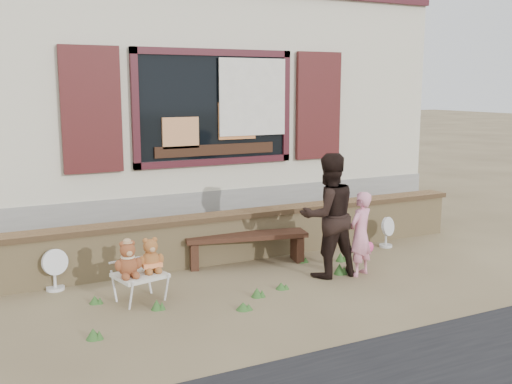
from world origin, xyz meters
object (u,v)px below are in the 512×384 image
folding_chair (140,276)px  teddy_bear_left (128,258)px  adult (328,215)px  teddy_bear_right (150,254)px  child (360,234)px  bench (246,242)px

folding_chair → teddy_bear_left: bearing=-180.0°
folding_chair → adult: size_ratio=0.39×
teddy_bear_right → teddy_bear_left: bearing=-180.0°
adult → folding_chair: bearing=-0.5°
child → adult: (-0.38, 0.16, 0.24)m
teddy_bear_left → child: 2.90m
teddy_bear_right → child: bearing=-20.4°
folding_chair → child: size_ratio=0.56×
bench → adult: adult is taller
folding_chair → teddy_bear_left: (-0.14, -0.03, 0.23)m
folding_chair → bench: bearing=11.2°
teddy_bear_left → adult: bearing=-15.6°
bench → child: size_ratio=1.56×
folding_chair → child: 2.78m
adult → bench: bearing=-48.4°
folding_chair → teddy_bear_left: teddy_bear_left is taller
bench → teddy_bear_left: teddy_bear_left is taller
teddy_bear_left → child: bearing=-18.4°
folding_chair → teddy_bear_right: 0.27m
bench → folding_chair: 1.82m
bench → folding_chair: bearing=-143.9°
bench → teddy_bear_left: 1.97m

